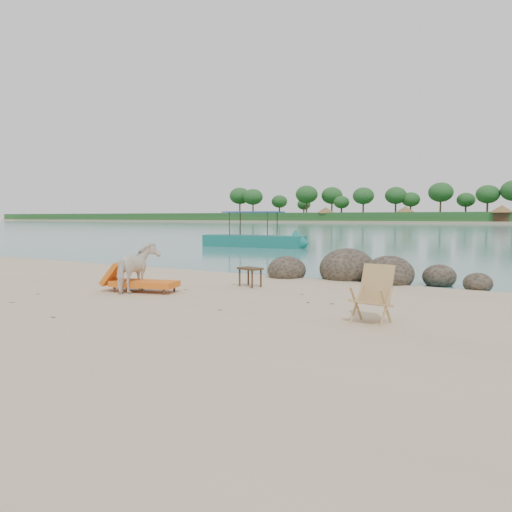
{
  "coord_description": "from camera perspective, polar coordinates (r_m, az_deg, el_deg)",
  "views": [
    {
      "loc": [
        6.29,
        -7.57,
        1.89
      ],
      "look_at": [
        0.42,
        2.0,
        1.0
      ],
      "focal_mm": 35.0,
      "sensor_mm": 36.0,
      "label": 1
    }
  ],
  "objects": [
    {
      "name": "boat_near",
      "position": [
        32.07,
        -0.31,
        4.42
      ],
      "size": [
        7.68,
        2.35,
        3.67
      ],
      "primitive_type": null,
      "rotation": [
        0.0,
        0.0,
        0.09
      ],
      "color": "#166C63",
      "rests_on": "water"
    },
    {
      "name": "side_table",
      "position": [
        13.23,
        -0.67,
        -2.57
      ],
      "size": [
        0.72,
        0.57,
        0.51
      ],
      "primitive_type": null,
      "rotation": [
        0.0,
        0.0,
        -0.3
      ],
      "color": "#361F15",
      "rests_on": "ground"
    },
    {
      "name": "deck_chair",
      "position": [
        8.97,
        13.02,
        -4.47
      ],
      "size": [
        0.73,
        0.78,
        1.01
      ],
      "primitive_type": null,
      "rotation": [
        0.0,
        0.0,
        -0.13
      ],
      "color": "tan",
      "rests_on": "ground"
    },
    {
      "name": "dead_leaves",
      "position": [
        11.35,
        -5.64,
        -5.05
      ],
      "size": [
        7.25,
        5.58,
        0.0
      ],
      "color": "brown",
      "rests_on": "ground"
    },
    {
      "name": "boulders",
      "position": [
        15.18,
        11.63,
        -1.82
      ],
      "size": [
        6.35,
        2.96,
        1.24
      ],
      "rotation": [
        0.0,
        0.0,
        -0.12
      ],
      "color": "black",
      "rests_on": "ground"
    },
    {
      "name": "cow",
      "position": [
        12.68,
        -13.39,
        -1.43
      ],
      "size": [
        1.06,
        1.55,
        1.2
      ],
      "primitive_type": "imported",
      "rotation": [
        0.0,
        0.0,
        3.46
      ],
      "color": "white",
      "rests_on": "ground"
    },
    {
      "name": "lounge_chair",
      "position": [
        12.63,
        -12.64,
        -2.77
      ],
      "size": [
        2.17,
        1.23,
        0.62
      ],
      "primitive_type": null,
      "rotation": [
        0.0,
        0.0,
        0.26
      ],
      "color": "orange",
      "rests_on": "ground"
    }
  ]
}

